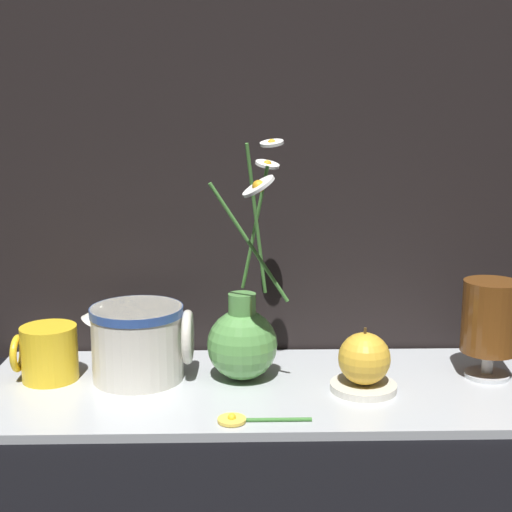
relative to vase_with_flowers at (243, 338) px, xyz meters
The scene contains 10 objects.
ground_plane 0.08m from the vase_with_flowers, 45.05° to the right, with size 6.00×6.00×0.00m, color black.
shelf 0.08m from the vase_with_flowers, 45.05° to the right, with size 0.79×0.30×0.01m.
backdrop_wall 0.50m from the vase_with_flowers, 79.26° to the left, with size 1.29×0.02×1.10m.
vase_with_flowers is the anchor object (origin of this frame).
yellow_mug 0.28m from the vase_with_flowers, behind, with size 0.09×0.08×0.08m.
ceramic_pitcher 0.15m from the vase_with_flowers, behind, with size 0.16×0.13×0.12m.
tea_glass 0.36m from the vase_with_flowers, ahead, with size 0.08×0.08×0.14m.
saucer_plate 0.18m from the vase_with_flowers, 16.09° to the right, with size 0.09×0.09×0.01m.
orange_fruit 0.17m from the vase_with_flowers, 16.09° to the right, with size 0.07×0.07×0.08m.
loose_daisy 0.16m from the vase_with_flowers, 90.28° to the right, with size 0.12×0.04×0.01m.
Camera 1 is at (-0.03, -0.95, 0.39)m, focal length 50.00 mm.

